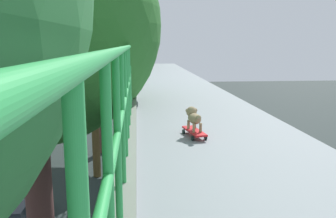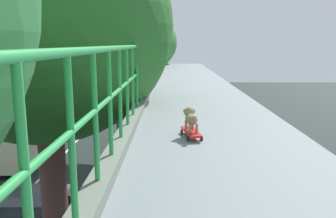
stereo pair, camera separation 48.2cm
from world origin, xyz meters
name	(u,v)px [view 2 (the right image)]	position (x,y,z in m)	size (l,w,h in m)	color
green_railing	(75,199)	(-0.25, 0.00, 5.86)	(0.20, 37.16, 1.20)	gray
car_white_fifth	(34,210)	(-4.83, 10.09, 0.65)	(1.90, 3.90, 1.32)	white
city_bus	(38,119)	(-8.38, 20.12, 1.98)	(2.67, 11.39, 3.52)	beige
roadside_tree_mid	(44,29)	(-2.37, 5.55, 7.12)	(5.53, 5.53, 9.69)	#533431
roadside_tree_far	(118,31)	(-2.29, 15.44, 7.43)	(3.88, 3.88, 9.36)	#4D3D1F
roadside_tree_farthest	(128,43)	(-2.30, 19.52, 6.85)	(5.99, 5.99, 9.02)	brown
toy_skateboard	(191,132)	(0.62, 2.43, 5.66)	(0.28, 0.57, 0.09)	red
small_dog	(191,117)	(0.61, 2.46, 5.86)	(0.21, 0.40, 0.30)	#96805B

